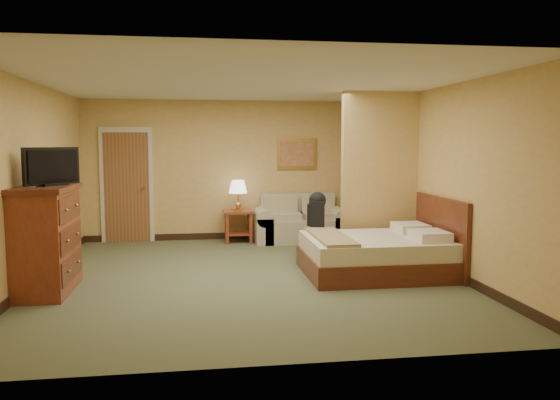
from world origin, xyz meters
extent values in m
plane|color=#4F5637|center=(0.00, 0.00, 0.00)|extent=(6.00, 6.00, 0.00)
plane|color=white|center=(0.00, 0.00, 2.60)|extent=(6.00, 6.00, 0.00)
cube|color=tan|center=(0.00, 3.00, 1.30)|extent=(5.50, 0.02, 2.60)
cube|color=tan|center=(-2.75, 0.00, 1.30)|extent=(0.02, 6.00, 2.60)
cube|color=tan|center=(2.75, 0.00, 1.30)|extent=(0.02, 6.00, 2.60)
cube|color=tan|center=(2.15, 0.93, 1.30)|extent=(1.20, 0.15, 2.60)
cube|color=beige|center=(-1.95, 2.97, 1.05)|extent=(0.94, 0.06, 2.10)
cube|color=brown|center=(-1.95, 2.96, 1.00)|extent=(0.80, 0.04, 2.00)
cylinder|color=#B98744|center=(-1.65, 2.90, 1.00)|extent=(0.04, 0.12, 0.04)
cube|color=black|center=(0.00, 2.99, 0.06)|extent=(5.50, 0.02, 0.12)
cube|color=tan|center=(1.21, 2.52, 0.21)|extent=(1.41, 0.76, 0.42)
cube|color=tan|center=(1.21, 2.85, 0.65)|extent=(1.41, 0.18, 0.44)
cube|color=tan|center=(0.50, 2.52, 0.24)|extent=(0.30, 0.76, 0.47)
cube|color=tan|center=(1.91, 2.52, 0.24)|extent=(0.30, 0.76, 0.47)
cube|color=maroon|center=(0.06, 2.65, 0.56)|extent=(0.53, 0.53, 0.04)
cube|color=maroon|center=(0.06, 2.65, 0.16)|extent=(0.45, 0.45, 0.03)
cube|color=maroon|center=(-0.15, 2.44, 0.27)|extent=(0.05, 0.05, 0.54)
cube|color=maroon|center=(0.27, 2.44, 0.27)|extent=(0.05, 0.05, 0.54)
cube|color=maroon|center=(-0.15, 2.86, 0.27)|extent=(0.05, 0.05, 0.54)
cube|color=maroon|center=(0.27, 2.86, 0.27)|extent=(0.05, 0.05, 0.54)
cylinder|color=#B98744|center=(0.06, 2.65, 0.60)|extent=(0.17, 0.17, 0.04)
cylinder|color=#B98744|center=(0.06, 2.65, 0.81)|extent=(0.02, 0.02, 0.28)
cone|color=white|center=(0.06, 2.65, 1.02)|extent=(0.33, 0.33, 0.23)
cube|color=maroon|center=(1.21, 0.87, 0.42)|extent=(0.76, 0.76, 0.04)
cube|color=maroon|center=(1.21, 0.87, 0.15)|extent=(0.65, 0.65, 0.03)
cube|color=maroon|center=(0.92, 0.58, 0.20)|extent=(0.05, 0.05, 0.41)
cube|color=maroon|center=(1.50, 1.16, 0.20)|extent=(0.05, 0.05, 0.41)
cube|color=#B78E3F|center=(1.21, 2.98, 1.60)|extent=(0.76, 0.03, 0.59)
cube|color=#A05631|center=(1.21, 2.96, 1.60)|extent=(0.64, 0.02, 0.47)
cube|color=maroon|center=(-2.48, -0.42, 0.62)|extent=(0.57, 1.14, 1.24)
cube|color=#4F1F12|center=(-2.48, -0.42, 1.27)|extent=(0.64, 1.22, 0.06)
cube|color=black|center=(-2.38, -0.42, 1.32)|extent=(0.35, 0.37, 0.03)
cube|color=black|center=(-2.38, -0.42, 1.54)|extent=(0.52, 0.61, 0.45)
cube|color=#4F1F12|center=(1.75, -0.10, 0.14)|extent=(1.92, 1.54, 0.29)
cube|color=beige|center=(1.75, -0.10, 0.40)|extent=(1.87, 1.48, 0.23)
cube|color=#4F1F12|center=(2.71, -0.10, 0.53)|extent=(0.06, 1.63, 1.06)
cube|color=white|center=(2.40, -0.44, 0.58)|extent=(0.43, 0.53, 0.13)
cube|color=white|center=(2.40, 0.24, 0.58)|extent=(0.43, 0.53, 0.13)
cube|color=olive|center=(1.13, -0.10, 0.54)|extent=(0.43, 1.44, 0.05)
cube|color=black|center=(1.12, 0.75, 0.73)|extent=(0.29, 0.36, 0.43)
sphere|color=black|center=(1.12, 0.75, 0.95)|extent=(0.26, 0.26, 0.26)
camera|label=1|loc=(-0.62, -7.26, 1.81)|focal=35.00mm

